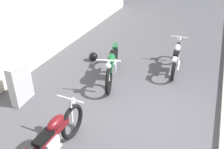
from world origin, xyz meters
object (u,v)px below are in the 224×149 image
stone_marker (20,83)px  motorcycle_silver (176,58)px  helmet (93,57)px  motorcycle_maroon (52,140)px  motorcycle_green (112,65)px

stone_marker → motorcycle_silver: bearing=-46.3°
stone_marker → motorcycle_silver: size_ratio=0.53×
helmet → motorcycle_silver: size_ratio=0.15×
helmet → motorcycle_maroon: bearing=-164.2°
motorcycle_maroon → motorcycle_silver: 4.63m
motorcycle_maroon → motorcycle_green: motorcycle_green is taller
helmet → motorcycle_silver: motorcycle_silver is taller
motorcycle_maroon → motorcycle_green: (3.11, 0.09, 0.02)m
helmet → motorcycle_silver: 2.65m
stone_marker → motorcycle_maroon: stone_marker is taller
motorcycle_green → helmet: bearing=-146.2°
motorcycle_maroon → motorcycle_green: bearing=4.0°
helmet → motorcycle_silver: (0.38, -2.60, 0.28)m
helmet → stone_marker: bearing=166.8°
motorcycle_maroon → motorcycle_silver: size_ratio=1.10×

